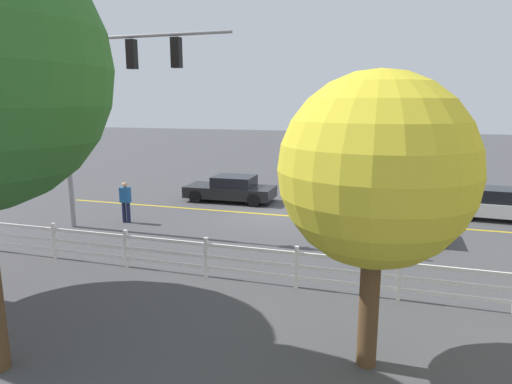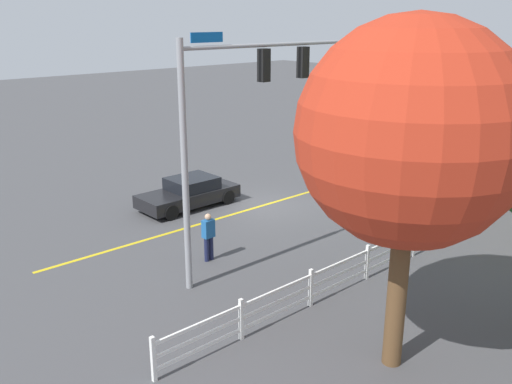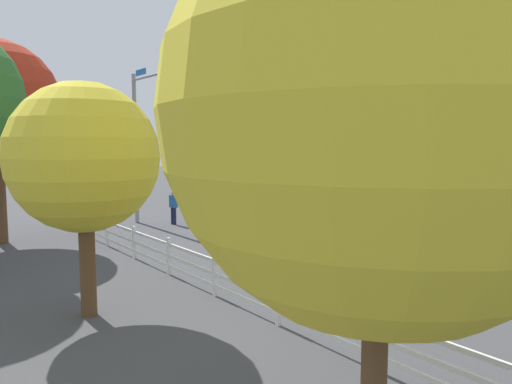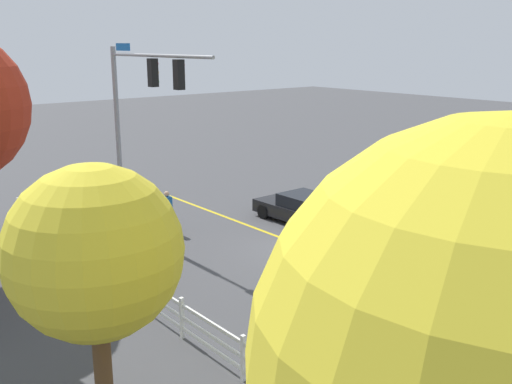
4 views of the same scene
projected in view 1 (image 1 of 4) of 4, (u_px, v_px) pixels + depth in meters
name	position (u px, v px, depth m)	size (l,w,h in m)	color
ground_plane	(265.00, 214.00, 19.74)	(120.00, 120.00, 0.00)	#444447
lane_center_stripe	(357.00, 221.00, 18.59)	(28.00, 0.16, 0.01)	gold
signal_assembly	(106.00, 91.00, 16.17)	(6.91, 0.38, 7.55)	gray
car_0	(381.00, 219.00, 16.31)	(4.11, 1.96, 1.39)	silver
car_1	(231.00, 189.00, 22.23)	(4.44, 2.01, 1.29)	black
car_2	(494.00, 204.00, 18.80)	(4.39, 2.01, 1.33)	silver
pedestrian	(126.00, 200.00, 18.21)	(0.41, 0.28, 1.69)	#191E3F
white_rail_fence	(297.00, 266.00, 11.78)	(26.10, 0.10, 1.15)	white
tree_3	(376.00, 171.00, 7.68)	(3.43, 3.43, 5.42)	brown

